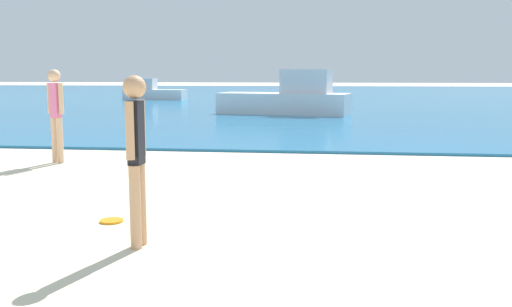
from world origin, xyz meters
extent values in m
cube|color=#1E6B9E|center=(0.00, 42.32, 0.03)|extent=(160.00, 60.00, 0.06)
cylinder|color=tan|center=(-1.35, 5.90, 0.40)|extent=(0.11, 0.11, 0.79)
cylinder|color=tan|center=(-1.35, 5.75, 0.40)|extent=(0.11, 0.11, 0.79)
cube|color=black|center=(-1.35, 5.83, 1.09)|extent=(0.12, 0.19, 0.59)
sphere|color=tan|center=(-1.35, 5.83, 1.51)|extent=(0.21, 0.21, 0.21)
cylinder|color=tan|center=(-1.35, 5.97, 1.12)|extent=(0.08, 0.08, 0.53)
cylinder|color=tan|center=(-1.35, 5.68, 1.12)|extent=(0.08, 0.08, 0.53)
cylinder|color=orange|center=(-1.95, 6.65, 0.01)|extent=(0.26, 0.26, 0.03)
cylinder|color=#DDAD84|center=(-4.57, 10.57, 0.42)|extent=(0.11, 0.11, 0.84)
cylinder|color=#DDAD84|center=(-4.43, 10.51, 0.42)|extent=(0.11, 0.11, 0.84)
cube|color=pink|center=(-4.50, 10.54, 1.15)|extent=(0.22, 0.19, 0.63)
sphere|color=#DDAD84|center=(-4.50, 10.54, 1.59)|extent=(0.23, 0.23, 0.23)
cylinder|color=#DDAD84|center=(-4.64, 10.61, 1.18)|extent=(0.08, 0.08, 0.56)
cylinder|color=#DDAD84|center=(-4.36, 10.48, 1.18)|extent=(0.08, 0.08, 0.56)
cube|color=white|center=(-1.31, 22.89, 0.46)|extent=(5.28, 2.63, 0.81)
cube|color=silver|center=(-0.42, 22.70, 1.32)|extent=(2.02, 1.48, 0.91)
cube|color=white|center=(-10.01, 34.24, 0.36)|extent=(3.83, 1.50, 0.60)
cube|color=silver|center=(-10.68, 34.30, 1.00)|extent=(1.41, 0.95, 0.67)
camera|label=1|loc=(0.41, 0.79, 1.64)|focal=39.72mm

